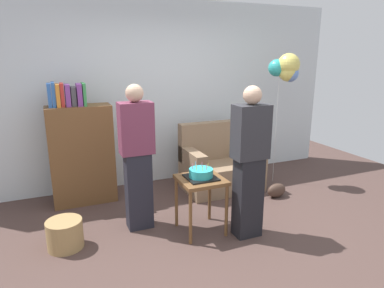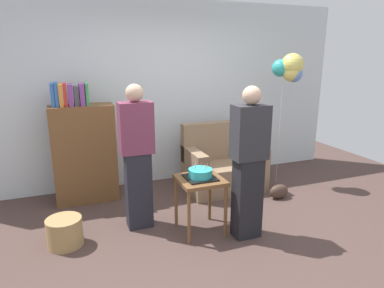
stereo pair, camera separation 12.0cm
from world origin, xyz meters
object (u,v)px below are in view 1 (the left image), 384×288
Objects in this scene: person_holding_cake at (249,163)px; handbag at (277,190)px; person_blowing_candles at (137,157)px; couch at (220,166)px; birthday_cake at (201,174)px; wicker_basket at (65,234)px; balloon_bunch at (287,69)px; side_table at (201,187)px; bookshelf at (81,152)px.

handbag is (0.92, 0.70, -0.73)m from person_holding_cake.
person_holding_cake reaches higher than handbag.
person_holding_cake is (1.04, -0.63, 0.00)m from person_blowing_candles.
birthday_cake is (-0.79, -1.06, 0.34)m from couch.
wicker_basket is 2.78m from handbag.
handbag is at bearing -155.28° from person_holding_cake.
balloon_bunch is (0.96, -0.15, 1.39)m from couch.
wicker_basket is (-1.85, 0.49, -0.68)m from person_holding_cake.
person_holding_cake reaches higher than couch.
wicker_basket is (-1.42, 0.22, -0.53)m from birthday_cake.
handbag is (1.35, 0.43, -0.43)m from side_table.
bookshelf is 0.98× the size of person_blowing_candles.
person_holding_cake is 4.53× the size of wicker_basket.
person_blowing_candles reaches higher than bookshelf.
birthday_cake is 0.72m from person_blowing_candles.
person_blowing_candles is 1.07m from wicker_basket.
person_blowing_candles is at bearing -177.88° from handbag.
side_table is 0.39× the size of person_holding_cake.
person_blowing_candles is at bearing -166.82° from balloon_bunch.
person_blowing_candles is 1.21m from person_holding_cake.
handbag is (1.35, 0.43, -0.58)m from birthday_cake.
couch is 0.69× the size of bookshelf.
birthday_cake reaches higher than wicker_basket.
wicker_basket is at bearing -159.19° from couch.
balloon_bunch reaches higher than handbag.
balloon_bunch reaches higher than wicker_basket.
bookshelf is 1.74m from side_table.
person_blowing_candles reaches higher than side_table.
handbag is (2.77, 0.21, -0.05)m from wicker_basket.
wicker_basket is 0.19× the size of balloon_bunch.
person_blowing_candles is at bearing 9.63° from wicker_basket.
balloon_bunch is (2.36, 0.55, 0.90)m from person_blowing_candles.
balloon_bunch reaches higher than couch.
bookshelf is 4.45× the size of wicker_basket.
wicker_basket is (-0.81, -0.14, -0.68)m from person_blowing_candles.
birthday_cake is 0.20× the size of person_holding_cake.
birthday_cake reaches higher than handbag.
bookshelf is at bearing 171.68° from balloon_bunch.
bookshelf is 2.23m from person_holding_cake.
person_blowing_candles is (-0.60, 0.36, 0.30)m from side_table.
wicker_basket is at bearing -175.65° from handbag.
couch is 0.67× the size of person_blowing_candles.
birthday_cake is (-0.00, 0.00, 0.15)m from side_table.
person_blowing_candles reaches higher than wicker_basket.
couch is 3.93× the size of handbag.
person_blowing_candles is 5.82× the size of handbag.
birthday_cake is 1.14× the size of handbag.
birthday_cake is (1.11, -1.33, -0.02)m from bookshelf.
couch is at bearing 53.35° from side_table.
person_blowing_candles is 0.84× the size of balloon_bunch.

